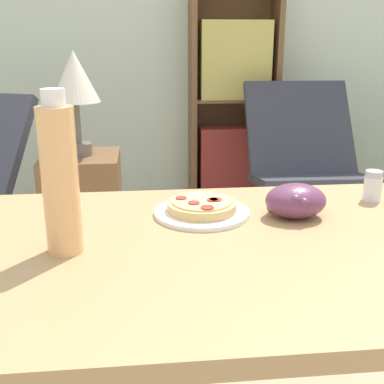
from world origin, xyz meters
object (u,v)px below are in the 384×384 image
(drink_bottle, at_px, (60,179))
(side_table, at_px, (85,222))
(pizza_on_plate, at_px, (202,209))
(grape_bunch, at_px, (295,201))
(bookshelf, at_px, (233,108))
(table_lamp, at_px, (75,82))
(lounge_chair_far, at_px, (304,185))
(salt_shaker, at_px, (373,186))

(drink_bottle, relative_size, side_table, 0.47)
(pizza_on_plate, height_order, grape_bunch, grape_bunch)
(bookshelf, height_order, side_table, bookshelf)
(pizza_on_plate, bearing_deg, grape_bunch, -9.45)
(table_lamp, bearing_deg, side_table, 0.00)
(pizza_on_plate, relative_size, drink_bottle, 0.72)
(table_lamp, bearing_deg, bookshelf, 52.36)
(pizza_on_plate, relative_size, lounge_chair_far, 0.24)
(drink_bottle, xyz_separation_m, bookshelf, (0.78, 2.48, -0.22))
(bookshelf, bearing_deg, table_lamp, -127.64)
(pizza_on_plate, relative_size, side_table, 0.34)
(drink_bottle, relative_size, lounge_chair_far, 0.34)
(pizza_on_plate, height_order, drink_bottle, drink_bottle)
(grape_bunch, relative_size, bookshelf, 0.09)
(pizza_on_plate, relative_size, table_lamp, 0.48)
(pizza_on_plate, xyz_separation_m, table_lamp, (-0.41, 1.13, 0.19))
(salt_shaker, height_order, bookshelf, bookshelf)
(drink_bottle, bearing_deg, salt_shaker, 17.69)
(side_table, bearing_deg, lounge_chair_far, 24.53)
(drink_bottle, relative_size, table_lamp, 0.66)
(drink_bottle, bearing_deg, lounge_chair_far, 59.14)
(pizza_on_plate, height_order, table_lamp, table_lamp)
(side_table, xyz_separation_m, table_lamp, (-0.00, 0.00, 0.64))
(lounge_chair_far, relative_size, side_table, 1.38)
(salt_shaker, bearing_deg, grape_bunch, -157.94)
(drink_bottle, distance_m, side_table, 1.42)
(drink_bottle, distance_m, table_lamp, 1.30)
(bookshelf, bearing_deg, lounge_chair_far, -62.15)
(lounge_chair_far, relative_size, table_lamp, 1.95)
(pizza_on_plate, xyz_separation_m, drink_bottle, (-0.28, -0.17, 0.13))
(lounge_chair_far, bearing_deg, side_table, -153.22)
(bookshelf, bearing_deg, side_table, -127.64)
(side_table, bearing_deg, drink_bottle, -84.20)
(pizza_on_plate, height_order, salt_shaker, salt_shaker)
(grape_bunch, distance_m, table_lamp, 1.32)
(salt_shaker, relative_size, table_lamp, 0.17)
(drink_bottle, relative_size, bookshelf, 0.20)
(grape_bunch, xyz_separation_m, bookshelf, (0.30, 2.35, -0.12))
(salt_shaker, distance_m, lounge_chair_far, 1.76)
(salt_shaker, height_order, lounge_chair_far, lounge_chair_far)
(pizza_on_plate, height_order, side_table, pizza_on_plate)
(salt_shaker, xyz_separation_m, lounge_chair_far, (0.41, 1.64, -0.51))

